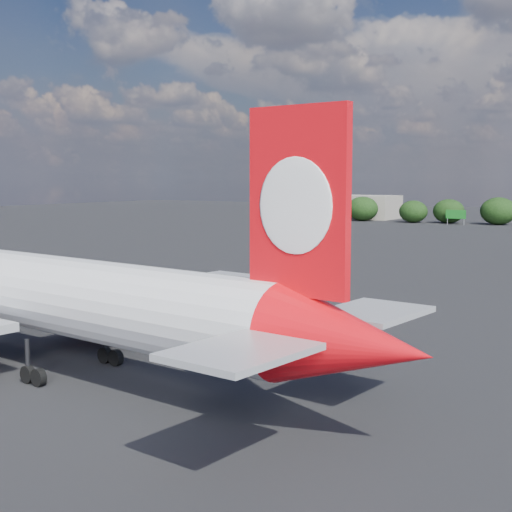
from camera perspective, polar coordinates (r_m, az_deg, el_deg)
The scene contains 4 objects.
ground at distance 107.71m, azimuth 6.64°, elevation -1.35°, with size 500.00×500.00×0.00m, color black.
qantas_airliner at distance 53.99m, azimuth -15.13°, elevation -3.27°, with size 55.63×52.96×18.14m.
terminal_building at distance 254.10m, azimuth 6.58°, elevation 3.97°, with size 42.00×16.00×8.00m.
highway_sign at distance 221.92m, azimuth 15.70°, elevation 3.21°, with size 6.00×0.30×4.50m.
Camera 1 is at (46.77, -35.96, 14.33)m, focal length 50.00 mm.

